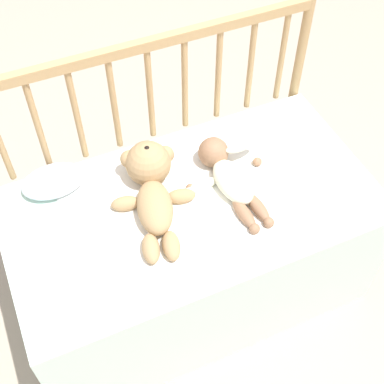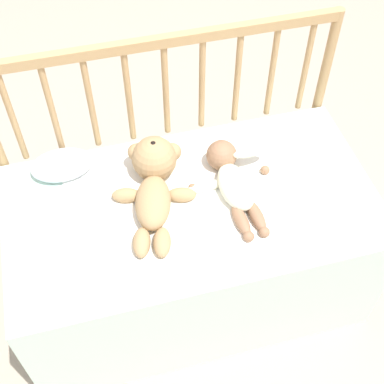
{
  "view_description": "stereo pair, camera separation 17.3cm",
  "coord_description": "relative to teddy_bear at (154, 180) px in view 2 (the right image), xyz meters",
  "views": [
    {
      "loc": [
        -0.44,
        -1.0,
        1.95
      ],
      "look_at": [
        0.0,
        -0.0,
        0.61
      ],
      "focal_mm": 50.0,
      "sensor_mm": 36.0,
      "label": 1
    },
    {
      "loc": [
        -0.28,
        -1.06,
        1.95
      ],
      "look_at": [
        0.0,
        -0.0,
        0.61
      ],
      "focal_mm": 50.0,
      "sensor_mm": 36.0,
      "label": 2
    }
  ],
  "objects": [
    {
      "name": "ground_plane",
      "position": [
        0.11,
        -0.08,
        -0.61
      ],
      "size": [
        12.0,
        12.0,
        0.0
      ],
      "primitive_type": "plane",
      "color": "tan"
    },
    {
      "name": "baby",
      "position": [
        0.26,
        -0.05,
        -0.02
      ],
      "size": [
        0.31,
        0.4,
        0.11
      ],
      "color": "#EAEACC",
      "rests_on": "crib_mattress"
    },
    {
      "name": "small_pillow",
      "position": [
        -0.29,
        0.17,
        -0.03
      ],
      "size": [
        0.22,
        0.15,
        0.06
      ],
      "color": "silver",
      "rests_on": "crib_mattress"
    },
    {
      "name": "teddy_bear",
      "position": [
        0.0,
        0.0,
        0.0
      ],
      "size": [
        0.28,
        0.44,
        0.16
      ],
      "color": "tan",
      "rests_on": "crib_mattress"
    },
    {
      "name": "crib_mattress",
      "position": [
        0.11,
        -0.08,
        -0.34
      ],
      "size": [
        1.24,
        0.66,
        0.55
      ],
      "color": "silver",
      "rests_on": "ground_plane"
    },
    {
      "name": "blanket",
      "position": [
        0.11,
        -0.08,
        -0.06
      ],
      "size": [
        0.81,
        0.55,
        0.01
      ],
      "color": "white",
      "rests_on": "crib_mattress"
    },
    {
      "name": "crib_rail",
      "position": [
        0.11,
        0.27,
        0.06
      ],
      "size": [
        1.24,
        0.04,
        0.96
      ],
      "color": "tan",
      "rests_on": "ground_plane"
    }
  ]
}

